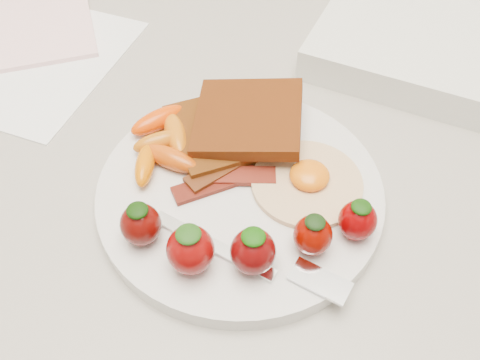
{
  "coord_description": "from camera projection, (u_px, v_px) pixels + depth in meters",
  "views": [
    {
      "loc": [
        0.03,
        1.25,
        1.31
      ],
      "look_at": [
        0.02,
        1.57,
        0.93
      ],
      "focal_mm": 40.0,
      "sensor_mm": 36.0,
      "label": 1
    }
  ],
  "objects": [
    {
      "name": "counter",
      "position": [
        230.0,
        295.0,
        0.95
      ],
      "size": [
        2.0,
        0.6,
        0.9
      ],
      "primitive_type": "cube",
      "color": "gray",
      "rests_on": "ground"
    },
    {
      "name": "plate",
      "position": [
        240.0,
        193.0,
        0.51
      ],
      "size": [
        0.27,
        0.27,
        0.02
      ],
      "primitive_type": "cylinder",
      "color": "silver",
      "rests_on": "counter"
    },
    {
      "name": "toast_lower",
      "position": [
        224.0,
        131.0,
        0.54
      ],
      "size": [
        0.13,
        0.13,
        0.01
      ],
      "primitive_type": "cube",
      "rotation": [
        0.0,
        0.0,
        0.39
      ],
      "color": "black",
      "rests_on": "plate"
    },
    {
      "name": "toast_upper",
      "position": [
        248.0,
        118.0,
        0.53
      ],
      "size": [
        0.11,
        0.11,
        0.02
      ],
      "primitive_type": "cube",
      "rotation": [
        0.0,
        -0.1,
        -0.08
      ],
      "color": "black",
      "rests_on": "toast_lower"
    },
    {
      "name": "fried_egg",
      "position": [
        308.0,
        181.0,
        0.5
      ],
      "size": [
        0.14,
        0.14,
        0.02
      ],
      "color": "#F5E0C1",
      "rests_on": "plate"
    },
    {
      "name": "bacon_strips",
      "position": [
        224.0,
        175.0,
        0.51
      ],
      "size": [
        0.1,
        0.08,
        0.01
      ],
      "color": "black",
      "rests_on": "plate"
    },
    {
      "name": "baby_carrots",
      "position": [
        163.0,
        142.0,
        0.53
      ],
      "size": [
        0.08,
        0.12,
        0.02
      ],
      "color": "#B95D0C",
      "rests_on": "plate"
    },
    {
      "name": "strawberries",
      "position": [
        242.0,
        238.0,
        0.44
      ],
      "size": [
        0.22,
        0.07,
        0.05
      ],
      "color": "#4D0704",
      "rests_on": "plate"
    },
    {
      "name": "fork",
      "position": [
        261.0,
        261.0,
        0.45
      ],
      "size": [
        0.17,
        0.09,
        0.0
      ],
      "color": "white",
      "rests_on": "plate"
    },
    {
      "name": "paper_sheet",
      "position": [
        40.0,
        61.0,
        0.65
      ],
      "size": [
        0.24,
        0.28,
        0.0
      ],
      "primitive_type": "cube",
      "rotation": [
        0.0,
        0.0,
        -0.34
      ],
      "color": "white",
      "rests_on": "counter"
    },
    {
      "name": "notepad",
      "position": [
        42.0,
        22.0,
        0.7
      ],
      "size": [
        0.17,
        0.21,
        0.01
      ],
      "primitive_type": "cube",
      "rotation": [
        0.0,
        0.0,
        0.31
      ],
      "color": "#FFC8CA",
      "rests_on": "paper_sheet"
    },
    {
      "name": "appliance",
      "position": [
        459.0,
        40.0,
        0.65
      ],
      "size": [
        0.4,
        0.36,
        0.04
      ],
      "primitive_type": "cube",
      "rotation": [
        0.0,
        0.0,
        -0.41
      ],
      "color": "silver",
      "rests_on": "counter"
    }
  ]
}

